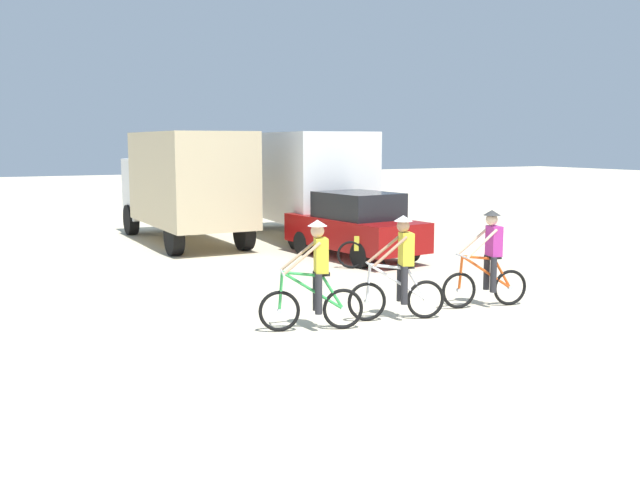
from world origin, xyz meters
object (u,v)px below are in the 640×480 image
Objects in this scene: cyclist_orange_shirt at (315,279)px; bicycle_spare at (373,253)px; box_truck_avon_van at (301,179)px; cyclist_near_camera at (488,262)px; sedan_parked at (355,225)px; box_truck_tan_camper at (184,181)px; cyclist_cowboy_hat at (400,272)px.

bicycle_spare is (3.78, 4.42, -0.45)m from cyclist_orange_shirt.
cyclist_near_camera is at bearing -96.18° from box_truck_avon_van.
sedan_parked is at bearing -96.96° from box_truck_avon_van.
box_truck_avon_van is (3.67, -0.55, 0.00)m from box_truck_tan_camper.
box_truck_avon_van is at bearing 73.35° from cyclist_cowboy_hat.
box_truck_avon_van is 6.26m from bicycle_spare.
cyclist_cowboy_hat is 1.00× the size of cyclist_near_camera.
bicycle_spare is (-0.97, -6.00, -1.48)m from box_truck_avon_van.
cyclist_orange_shirt is 1.62m from cyclist_cowboy_hat.
bicycle_spare is at bearing -67.59° from box_truck_tan_camper.
cyclist_orange_shirt is (-1.08, -10.98, -1.03)m from box_truck_tan_camper.
box_truck_avon_van reaches higher than cyclist_near_camera.
box_truck_avon_van is at bearing 80.83° from bicycle_spare.
cyclist_near_camera reaches higher than bicycle_spare.
bicycle_spare is (2.70, -6.55, -1.48)m from box_truck_tan_camper.
box_truck_avon_van is 3.79× the size of cyclist_orange_shirt.
box_truck_avon_van is at bearing 65.50° from cyclist_orange_shirt.
cyclist_orange_shirt is at bearing -130.53° from bicycle_spare.
box_truck_tan_camper is 3.72× the size of cyclist_orange_shirt.
box_truck_avon_van is at bearing 83.82° from cyclist_near_camera.
box_truck_avon_van reaches higher than bicycle_spare.
sedan_parked is 7.35m from cyclist_orange_shirt.
sedan_parked is 2.41× the size of cyclist_cowboy_hat.
box_truck_tan_camper is at bearing 84.38° from cyclist_orange_shirt.
cyclist_cowboy_hat and cyclist_near_camera have the same top height.
box_truck_avon_van is 10.97m from cyclist_cowboy_hat.
sedan_parked is at bearing -57.72° from box_truck_tan_camper.
cyclist_orange_shirt is 1.00× the size of cyclist_near_camera.
cyclist_orange_shirt is (-4.21, -6.02, -0.04)m from sedan_parked.
box_truck_tan_camper and box_truck_avon_van have the same top height.
sedan_parked reaches higher than bicycle_spare.
bicycle_spare is at bearing 64.18° from cyclist_cowboy_hat.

